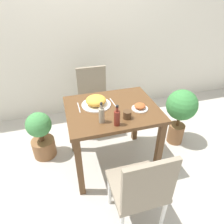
% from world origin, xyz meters
% --- Properties ---
extents(ground_plane, '(16.00, 16.00, 0.00)m').
position_xyz_m(ground_plane, '(0.00, 0.00, 0.00)').
color(ground_plane, '#B7B2A8').
extents(wall_back, '(8.00, 0.05, 2.60)m').
position_xyz_m(wall_back, '(0.00, 1.30, 1.30)').
color(wall_back, silver).
rests_on(wall_back, ground_plane).
extents(dining_table, '(0.92, 0.75, 0.77)m').
position_xyz_m(dining_table, '(0.00, 0.00, 0.64)').
color(dining_table, brown).
rests_on(dining_table, ground_plane).
extents(chair_near, '(0.42, 0.42, 0.89)m').
position_xyz_m(chair_near, '(0.01, -0.78, 0.50)').
color(chair_near, gray).
rests_on(chair_near, ground_plane).
extents(chair_far, '(0.42, 0.42, 0.89)m').
position_xyz_m(chair_far, '(-0.05, 0.75, 0.50)').
color(chair_far, gray).
rests_on(chair_far, ground_plane).
extents(food_plate, '(0.30, 0.30, 0.10)m').
position_xyz_m(food_plate, '(-0.14, 0.10, 0.81)').
color(food_plate, white).
rests_on(food_plate, dining_table).
extents(side_plate, '(0.16, 0.16, 0.06)m').
position_xyz_m(side_plate, '(0.26, -0.10, 0.79)').
color(side_plate, white).
rests_on(side_plate, dining_table).
extents(drink_cup, '(0.08, 0.08, 0.07)m').
position_xyz_m(drink_cup, '(0.09, -0.21, 0.80)').
color(drink_cup, '#4C331E').
rests_on(drink_cup, dining_table).
extents(sauce_bottle, '(0.05, 0.05, 0.21)m').
position_xyz_m(sauce_bottle, '(-0.04, -0.28, 0.85)').
color(sauce_bottle, maroon).
rests_on(sauce_bottle, dining_table).
extents(condiment_bottle, '(0.05, 0.05, 0.21)m').
position_xyz_m(condiment_bottle, '(-0.15, -0.21, 0.85)').
color(condiment_bottle, gray).
rests_on(condiment_bottle, dining_table).
extents(fork_utensil, '(0.01, 0.19, 0.00)m').
position_xyz_m(fork_utensil, '(-0.32, 0.10, 0.77)').
color(fork_utensil, silver).
rests_on(fork_utensil, dining_table).
extents(spoon_utensil, '(0.02, 0.18, 0.00)m').
position_xyz_m(spoon_utensil, '(0.04, 0.10, 0.77)').
color(spoon_utensil, silver).
rests_on(spoon_utensil, dining_table).
extents(potted_plant_left, '(0.29, 0.29, 0.61)m').
position_xyz_m(potted_plant_left, '(-0.77, 0.35, 0.32)').
color(potted_plant_left, brown).
rests_on(potted_plant_left, ground_plane).
extents(potted_plant_right, '(0.38, 0.38, 0.76)m').
position_xyz_m(potted_plant_right, '(0.92, 0.12, 0.50)').
color(potted_plant_right, brown).
rests_on(potted_plant_right, ground_plane).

